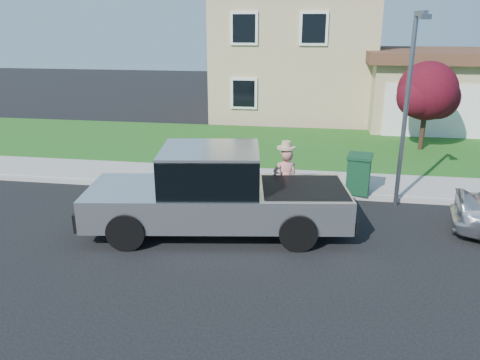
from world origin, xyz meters
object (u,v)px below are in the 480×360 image
Objects in this scene: street_lamp at (408,101)px; ornamental_tree at (428,94)px; woman at (285,180)px; trash_bin at (359,173)px; pickup_truck at (216,193)px.

ornamental_tree is at bearing 61.43° from street_lamp.
woman reaches higher than trash_bin.
woman is (1.53, 1.38, -0.03)m from pickup_truck.
woman is 0.39× the size of street_lamp.
ornamental_tree is (4.88, 7.23, 1.34)m from woman.
pickup_truck is at bearing 24.62° from woman.
trash_bin is 2.48m from street_lamp.
woman is 2.57m from trash_bin.
ornamental_tree reaches higher than trash_bin.
street_lamp is (3.03, 1.04, 1.97)m from woman.
trash_bin is 0.22× the size of street_lamp.
woman is at bearing -131.70° from trash_bin.
ornamental_tree is at bearing 72.87° from trash_bin.
street_lamp reaches higher than pickup_truck.
trash_bin is (3.54, 2.97, -0.25)m from pickup_truck.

